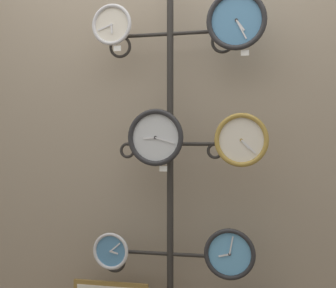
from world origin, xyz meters
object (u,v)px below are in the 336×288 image
at_px(clock_top_right, 237,20).
at_px(clock_middle_right, 241,140).
at_px(display_stand, 170,240).
at_px(clock_top_left, 112,25).
at_px(clock_middle_center, 156,137).
at_px(clock_bottom_left, 111,251).
at_px(clock_bottom_right, 230,254).

relative_size(clock_top_right, clock_middle_right, 1.14).
relative_size(display_stand, clock_top_left, 9.25).
distance_m(clock_top_right, clock_middle_center, 0.71).
bearing_deg(clock_top_left, clock_bottom_left, -81.55).
height_order(clock_top_left, clock_bottom_left, clock_top_left).
bearing_deg(clock_middle_right, clock_bottom_left, 179.76).
distance_m(clock_top_left, clock_bottom_right, 1.33).
bearing_deg(clock_top_left, display_stand, 15.37).
bearing_deg(display_stand, clock_middle_center, -113.43).
distance_m(display_stand, clock_middle_center, 0.56).
bearing_deg(clock_middle_center, clock_top_right, 4.71).
bearing_deg(clock_middle_center, display_stand, 66.57).
bearing_deg(clock_bottom_right, clock_top_right, 47.31).
relative_size(clock_top_right, clock_bottom_right, 1.19).
distance_m(display_stand, clock_top_right, 1.19).
distance_m(clock_top_left, clock_bottom_left, 1.20).
bearing_deg(display_stand, clock_bottom_right, -19.08).
xyz_separation_m(clock_middle_right, clock_bottom_left, (-0.68, 0.00, -0.58)).
xyz_separation_m(display_stand, clock_bottom_right, (0.33, -0.11, -0.03)).
relative_size(display_stand, clock_top_right, 6.74).
distance_m(display_stand, clock_top_left, 1.19).
bearing_deg(clock_middle_center, clock_top_left, 172.62).
relative_size(clock_top_left, clock_middle_center, 0.75).
distance_m(display_stand, clock_middle_right, 0.67).
bearing_deg(clock_bottom_right, display_stand, 160.92).
bearing_deg(display_stand, clock_top_right, -12.64).
bearing_deg(display_stand, clock_bottom_left, -160.12).
relative_size(clock_bottom_left, clock_bottom_right, 0.76).
height_order(clock_middle_right, clock_bottom_right, clock_middle_right).
xyz_separation_m(display_stand, clock_middle_center, (-0.05, -0.11, 0.55)).
height_order(clock_middle_center, clock_middle_right, clock_middle_center).
xyz_separation_m(clock_top_left, clock_middle_center, (0.25, -0.03, -0.60)).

